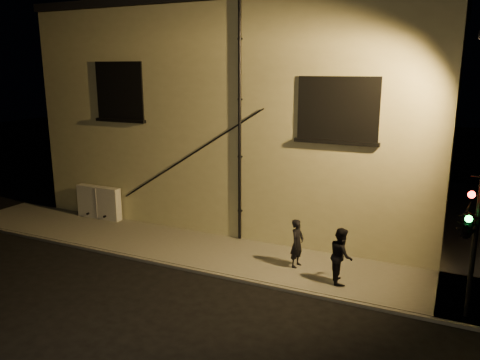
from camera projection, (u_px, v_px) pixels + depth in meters
The scene contains 7 objects.
ground at pixel (253, 283), 13.93m from camera, with size 90.00×90.00×0.00m, color black.
sidewalk at pixel (330, 240), 17.27m from camera, with size 21.00×16.00×0.12m.
building at pixel (271, 108), 22.07m from camera, with size 16.20×12.23×8.80m.
utility_cabinet at pixel (99, 202), 19.51m from camera, with size 2.06×0.35×1.36m, color silver.
pedestrian_a at pixel (297, 243), 14.66m from camera, with size 0.56×0.37×1.55m, color black.
pedestrian_b at pixel (341, 255), 13.56m from camera, with size 0.80×0.63×1.66m, color black.
traffic_signal at pixel (468, 222), 11.24m from camera, with size 1.28×2.18×3.71m.
Camera 1 is at (5.13, -11.78, 6.20)m, focal length 35.00 mm.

